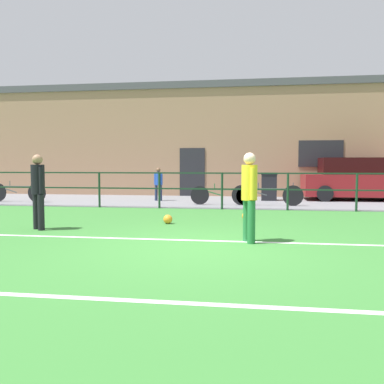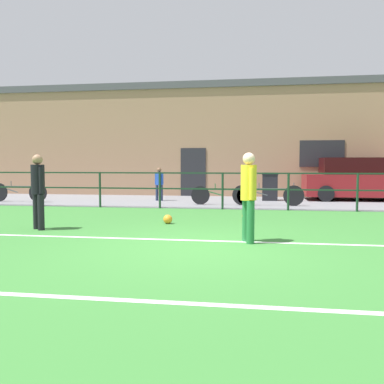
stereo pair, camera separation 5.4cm
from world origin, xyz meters
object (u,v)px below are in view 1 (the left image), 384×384
at_px(player_goalkeeper, 38,187).
at_px(spectator_child, 158,182).
at_px(bicycle_parked_0, 17,192).
at_px(bicycle_parked_1, 222,195).
at_px(bicycle_parked_2, 267,195).
at_px(soccer_ball_match, 168,219).
at_px(soccer_ball_spare, 247,216).
at_px(parked_car_red, 360,180).
at_px(trash_bin_0, 269,186).
at_px(player_striker, 249,192).

bearing_deg(player_goalkeeper, spectator_child, -59.99).
bearing_deg(bicycle_parked_0, bicycle_parked_1, 0.00).
xyz_separation_m(bicycle_parked_1, bicycle_parked_2, (1.50, -0.00, 0.02)).
xyz_separation_m(player_goalkeeper, spectator_child, (0.98, 7.07, -0.19)).
relative_size(soccer_ball_match, bicycle_parked_2, 0.09).
distance_m(soccer_ball_match, spectator_child, 6.04).
relative_size(spectator_child, bicycle_parked_1, 0.57).
relative_size(soccer_ball_match, spectator_child, 0.17).
bearing_deg(bicycle_parked_1, soccer_ball_spare, -76.57).
xyz_separation_m(parked_car_red, bicycle_parked_2, (-3.60, -2.70, -0.41)).
bearing_deg(soccer_ball_spare, bicycle_parked_0, 156.17).
bearing_deg(trash_bin_0, player_striker, -94.27).
bearing_deg(bicycle_parked_2, trash_bin_0, 86.27).
xyz_separation_m(parked_car_red, bicycle_parked_0, (-12.65, -2.70, -0.41)).
bearing_deg(spectator_child, soccer_ball_match, 115.04).
bearing_deg(bicycle_parked_2, soccer_ball_spare, -99.24).
distance_m(bicycle_parked_0, trash_bin_0, 9.40).
height_order(player_goalkeeper, bicycle_parked_2, player_goalkeeper).
bearing_deg(player_goalkeeper, bicycle_parked_2, -92.92).
bearing_deg(player_goalkeeper, player_striker, -152.12).
distance_m(soccer_ball_spare, bicycle_parked_0, 9.24).
bearing_deg(soccer_ball_match, trash_bin_0, 68.52).
xyz_separation_m(soccer_ball_match, spectator_child, (-1.59, 5.79, 0.62)).
bearing_deg(player_striker, soccer_ball_match, -157.43).
xyz_separation_m(bicycle_parked_0, bicycle_parked_2, (9.06, 0.00, -0.00)).
relative_size(spectator_child, trash_bin_0, 1.17).
bearing_deg(bicycle_parked_1, soccer_ball_match, -101.75).
distance_m(player_goalkeeper, player_striker, 4.56).
distance_m(player_striker, spectator_child, 8.61).
bearing_deg(soccer_ball_match, player_goalkeeper, -153.60).
height_order(player_goalkeeper, soccer_ball_match, player_goalkeeper).
xyz_separation_m(soccer_ball_match, bicycle_parked_2, (2.44, 4.52, 0.27)).
distance_m(soccer_ball_match, bicycle_parked_0, 8.02).
bearing_deg(bicycle_parked_2, bicycle_parked_0, 180.00).
height_order(player_striker, soccer_ball_spare, player_striker).
distance_m(bicycle_parked_0, bicycle_parked_2, 9.06).
distance_m(soccer_ball_match, bicycle_parked_1, 4.63).
relative_size(spectator_child, bicycle_parked_0, 0.56).
relative_size(soccer_ball_match, parked_car_red, 0.05).
relative_size(soccer_ball_spare, spectator_child, 0.19).
relative_size(parked_car_red, trash_bin_0, 4.11).
height_order(player_striker, bicycle_parked_0, player_striker).
distance_m(player_goalkeeper, bicycle_parked_1, 6.80).
distance_m(spectator_child, bicycle_parked_0, 5.20).
bearing_deg(spectator_child, bicycle_parked_0, 23.92).
height_order(player_striker, bicycle_parked_1, player_striker).
distance_m(player_striker, trash_bin_0, 8.63).
xyz_separation_m(bicycle_parked_0, trash_bin_0, (9.19, 2.01, 0.18)).
distance_m(soccer_ball_match, soccer_ball_spare, 2.00).
relative_size(player_goalkeeper, trash_bin_0, 1.52).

